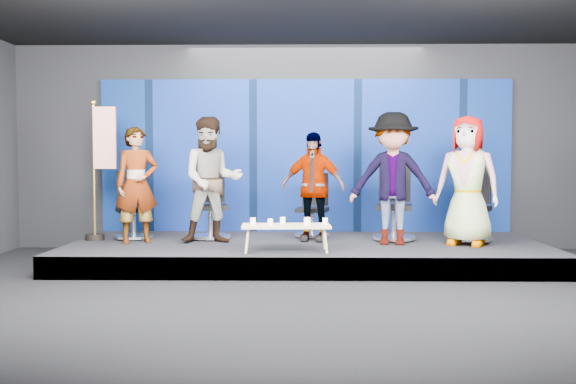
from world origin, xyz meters
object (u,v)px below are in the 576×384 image
(panelist_e, at_px, (467,181))
(mug_a, at_px, (253,221))
(mug_d, at_px, (307,221))
(flag_stand, at_px, (101,166))
(coffee_table, at_px, (286,227))
(chair_d, at_px, (394,215))
(mug_e, at_px, (325,221))
(chair_a, at_px, (133,216))
(panelist_b, at_px, (212,180))
(chair_e, at_px, (472,216))
(mug_c, at_px, (283,220))
(mug_b, at_px, (270,222))
(chair_c, at_px, (313,216))
(panelist_a, at_px, (137,185))
(chair_b, at_px, (210,214))
(panelist_c, at_px, (313,187))
(panelist_d, at_px, (393,179))

(panelist_e, bearing_deg, mug_a, -138.98)
(mug_d, distance_m, flag_stand, 3.46)
(flag_stand, bearing_deg, coffee_table, -22.51)
(chair_d, distance_m, mug_e, 1.61)
(chair_a, bearing_deg, panelist_b, -43.49)
(chair_e, height_order, mug_c, chair_e)
(mug_a, distance_m, mug_d, 0.73)
(coffee_table, relative_size, mug_d, 11.41)
(panelist_e, relative_size, mug_b, 21.67)
(coffee_table, relative_size, mug_b, 13.97)
(mug_d, bearing_deg, mug_c, 145.87)
(chair_d, bearing_deg, chair_c, 174.22)
(panelist_a, relative_size, chair_b, 1.49)
(chair_c, height_order, mug_c, chair_c)
(panelist_c, bearing_deg, panelist_a, -160.65)
(chair_e, relative_size, coffee_table, 0.96)
(chair_c, distance_m, coffee_table, 1.67)
(chair_d, relative_size, mug_a, 12.59)
(panelist_b, relative_size, chair_e, 1.62)
(chair_a, distance_m, flag_stand, 0.92)
(mug_c, relative_size, mug_d, 0.84)
(panelist_a, xyz_separation_m, mug_e, (2.77, -0.78, -0.46))
(panelist_d, xyz_separation_m, mug_b, (-1.75, -0.82, -0.55))
(chair_a, bearing_deg, chair_c, -17.99)
(chair_b, distance_m, mug_e, 2.17)
(flag_stand, bearing_deg, mug_a, -26.46)
(panelist_a, bearing_deg, mug_d, -44.29)
(chair_a, relative_size, mug_e, 12.58)
(panelist_b, height_order, chair_e, panelist_b)
(panelist_a, xyz_separation_m, mug_b, (2.03, -0.94, -0.45))
(panelist_e, bearing_deg, chair_e, 95.19)
(chair_e, distance_m, mug_d, 2.81)
(panelist_b, relative_size, mug_b, 21.69)
(chair_d, relative_size, mug_b, 13.77)
(mug_b, bearing_deg, panelist_d, 25.19)
(mug_b, relative_size, flag_stand, 0.04)
(coffee_table, xyz_separation_m, mug_a, (-0.45, -0.02, 0.08))
(mug_a, xyz_separation_m, mug_d, (0.73, -0.06, 0.01))
(panelist_b, height_order, coffee_table, panelist_b)
(panelist_c, xyz_separation_m, coffee_table, (-0.38, -1.12, -0.49))
(chair_a, xyz_separation_m, mug_e, (2.96, -1.25, 0.06))
(panelist_b, relative_size, mug_d, 17.73)
(mug_e, bearing_deg, mug_d, -146.12)
(coffee_table, bearing_deg, flag_stand, 157.96)
(chair_e, bearing_deg, panelist_b, -147.81)
(chair_e, bearing_deg, panelist_a, -148.80)
(panelist_e, relative_size, mug_c, 21.19)
(panelist_b, relative_size, flag_stand, 0.87)
(flag_stand, bearing_deg, mug_c, -20.26)
(panelist_d, distance_m, chair_e, 1.45)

